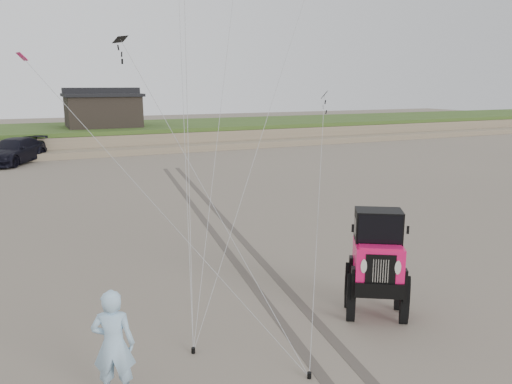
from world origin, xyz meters
TOP-DOWN VIEW (x-y plane):
  - ground at (0.00, 0.00)m, footprint 160.00×160.00m
  - dune_ridge at (0.00, 37.50)m, footprint 160.00×14.25m
  - cabin at (2.00, 37.00)m, footprint 6.40×5.40m
  - truck_c at (-5.13, 29.41)m, footprint 4.99×6.34m
  - jeep at (2.76, 0.20)m, footprint 4.81×5.84m
  - man at (-3.30, -0.43)m, footprint 0.85×0.70m
  - stake_main at (-1.64, 0.40)m, footprint 0.08×0.08m
  - stake_aux at (0.04, -1.35)m, footprint 0.08×0.08m
  - tire_tracks at (2.00, 8.00)m, footprint 5.22×29.74m

SIDE VIEW (x-z plane):
  - ground at x=0.00m, z-range 0.00..0.00m
  - tire_tracks at x=2.00m, z-range 0.00..0.01m
  - stake_main at x=-1.64m, z-range 0.00..0.12m
  - stake_aux at x=0.04m, z-range 0.00..0.12m
  - dune_ridge at x=0.00m, z-range -0.04..1.68m
  - truck_c at x=-5.13m, z-range 0.00..1.72m
  - man at x=-3.30m, z-range 0.00..2.00m
  - jeep at x=2.76m, z-range 0.00..2.02m
  - cabin at x=2.00m, z-range 1.56..4.91m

